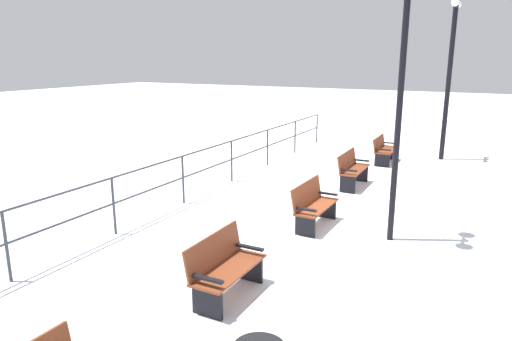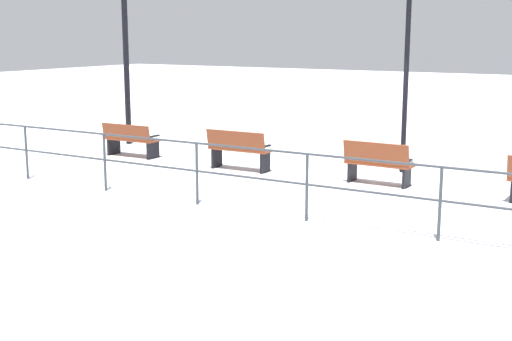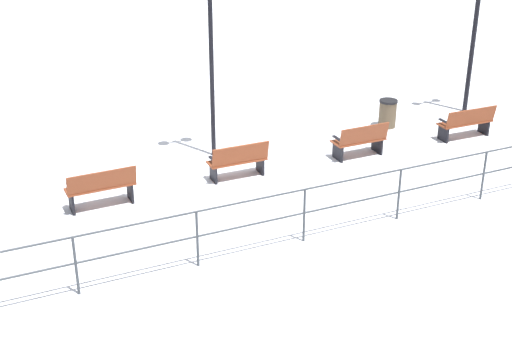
# 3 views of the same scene
# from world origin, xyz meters

# --- Properties ---
(ground_plane) EXTENTS (80.00, 80.00, 0.00)m
(ground_plane) POSITION_xyz_m (0.00, 0.00, 0.00)
(ground_plane) COLOR white
(ground_plane) RESTS_ON ground
(bench_nearest) EXTENTS (0.54, 1.54, 0.88)m
(bench_nearest) POSITION_xyz_m (-0.16, -6.49, 0.46)
(bench_nearest) COLOR brown
(bench_nearest) RESTS_ON ground
(bench_second) EXTENTS (0.57, 1.35, 0.90)m
(bench_second) POSITION_xyz_m (-0.07, -3.25, 0.45)
(bench_second) COLOR brown
(bench_second) RESTS_ON ground
(bench_third) EXTENTS (0.53, 1.39, 0.90)m
(bench_third) POSITION_xyz_m (0.03, 0.00, 0.46)
(bench_third) COLOR brown
(bench_third) RESTS_ON ground
(bench_fourth) EXTENTS (0.52, 1.49, 0.92)m
(bench_fourth) POSITION_xyz_m (-0.12, 3.25, 0.49)
(bench_fourth) COLOR brown
(bench_fourth) RESTS_ON ground
(lamppost_near) EXTENTS (0.27, 1.02, 4.25)m
(lamppost_near) POSITION_xyz_m (1.58, -7.91, 2.87)
(lamppost_near) COLOR black
(lamppost_near) RESTS_ON ground
(lamppost_middle) EXTENTS (0.31, 0.94, 4.82)m
(lamppost_middle) POSITION_xyz_m (1.58, 0.01, 3.58)
(lamppost_middle) COLOR black
(lamppost_middle) RESTS_ON ground
(waterfront_railing) EXTENTS (0.05, 17.72, 1.15)m
(waterfront_railing) POSITION_xyz_m (-3.20, -0.00, 0.78)
(waterfront_railing) COLOR #383D42
(waterfront_railing) RESTS_ON ground
(trash_bin) EXTENTS (0.50, 0.50, 0.77)m
(trash_bin) POSITION_xyz_m (1.45, -5.10, 0.39)
(trash_bin) COLOR brown
(trash_bin) RESTS_ON ground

